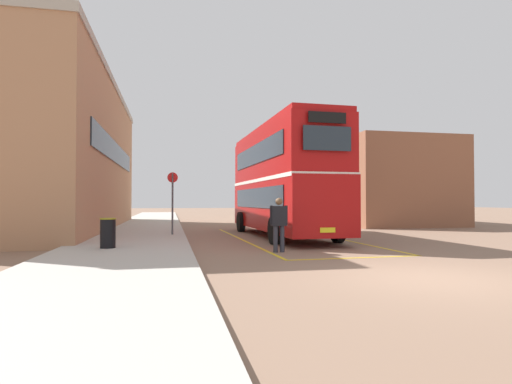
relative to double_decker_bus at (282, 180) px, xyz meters
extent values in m
plane|color=#846651|center=(0.30, 4.31, -2.51)|extent=(135.60, 135.60, 0.00)
cube|color=#B2ADA3|center=(-6.20, 6.71, -2.44)|extent=(4.00, 57.60, 0.14)
cube|color=#AD7A56|center=(-10.54, 6.35, 1.32)|extent=(5.48, 19.77, 7.67)
cube|color=#232D38|center=(-7.77, 6.35, 1.70)|extent=(0.06, 15.02, 1.10)
cube|color=#A89E8E|center=(-10.54, 6.35, 5.33)|extent=(5.60, 19.89, 0.36)
cube|color=brown|center=(9.25, 10.64, 0.24)|extent=(6.91, 14.13, 5.50)
cube|color=#232D38|center=(5.77, 10.64, 0.52)|extent=(0.06, 10.74, 1.10)
cylinder|color=black|center=(-1.31, 3.08, -2.01)|extent=(0.31, 1.01, 1.00)
cylinder|color=black|center=(1.14, 3.15, -2.01)|extent=(0.31, 1.01, 1.00)
cylinder|color=black|center=(-1.14, -3.15, -2.01)|extent=(0.31, 1.01, 1.00)
cylinder|color=black|center=(1.31, -3.08, -2.01)|extent=(0.31, 1.01, 1.00)
cube|color=#A80F0F|center=(0.00, 0.00, -1.11)|extent=(2.65, 10.13, 2.10)
cube|color=#A80F0F|center=(0.00, 0.00, 0.99)|extent=(2.65, 9.92, 2.10)
cube|color=#A80F0F|center=(0.00, 0.00, 2.14)|extent=(2.55, 9.82, 0.20)
cube|color=white|center=(0.00, 0.00, -0.06)|extent=(2.68, 10.03, 0.14)
cube|color=#232D38|center=(-1.20, -0.03, -0.81)|extent=(0.26, 8.25, 0.84)
cube|color=#232D38|center=(-1.20, -0.03, 1.09)|extent=(0.26, 8.25, 0.84)
cube|color=#232D38|center=(1.20, 0.03, -0.81)|extent=(0.26, 8.25, 0.84)
cube|color=#232D38|center=(1.20, 0.03, 1.09)|extent=(0.26, 8.25, 0.84)
cube|color=#232D38|center=(0.14, -5.05, 1.09)|extent=(1.66, 0.09, 0.80)
cube|color=black|center=(0.14, -5.05, 1.77)|extent=(1.30, 0.08, 0.36)
cube|color=#232D38|center=(-0.14, 5.05, -0.71)|extent=(1.90, 0.09, 1.00)
cube|color=yellow|center=(0.14, -5.05, -1.88)|extent=(0.52, 0.04, 0.16)
cylinder|color=black|center=(2.86, 18.07, -2.05)|extent=(0.29, 0.93, 0.92)
cylinder|color=black|center=(5.31, 18.15, -2.05)|extent=(0.29, 0.93, 0.92)
cylinder|color=black|center=(3.02, 12.99, -2.05)|extent=(0.29, 0.93, 0.92)
cylinder|color=black|center=(5.47, 13.06, -2.05)|extent=(0.29, 0.93, 0.92)
cube|color=silver|center=(4.17, 15.57, -0.91)|extent=(2.63, 8.55, 2.60)
cube|color=silver|center=(4.17, 15.57, 0.45)|extent=(2.48, 8.21, 0.12)
cube|color=#232D38|center=(2.96, 15.53, -0.56)|extent=(0.24, 6.78, 0.96)
cube|color=#232D38|center=(5.37, 15.60, -0.56)|extent=(0.24, 6.78, 0.96)
cube|color=#232D38|center=(4.03, 19.82, -0.61)|extent=(1.89, 0.10, 1.10)
cylinder|color=#2D2D38|center=(-1.47, -5.37, -2.11)|extent=(0.14, 0.14, 0.81)
cylinder|color=#2D2D38|center=(-1.68, -5.37, -2.11)|extent=(0.14, 0.14, 0.81)
cube|color=black|center=(-1.57, -5.37, -1.40)|extent=(0.47, 0.22, 0.61)
cylinder|color=black|center=(-1.34, -5.37, -1.37)|extent=(0.09, 0.09, 0.58)
cylinder|color=black|center=(-1.81, -5.38, -1.37)|extent=(0.09, 0.09, 0.58)
sphere|color=brown|center=(-1.57, -5.39, -0.96)|extent=(0.22, 0.22, 0.22)
cylinder|color=black|center=(-6.69, -4.40, -1.94)|extent=(0.45, 0.45, 0.87)
cylinder|color=olive|center=(-6.69, -4.40, -1.48)|extent=(0.48, 0.48, 0.04)
cylinder|color=#4C4C51|center=(-4.74, 0.38, -1.07)|extent=(0.08, 0.08, 2.61)
cylinder|color=red|center=(-4.74, 0.38, 0.06)|extent=(0.44, 0.05, 0.44)
cube|color=gold|center=(-1.98, -1.06, -2.51)|extent=(0.46, 12.06, 0.01)
cube|color=gold|center=(1.98, -0.95, -2.51)|extent=(0.46, 12.06, 0.01)
cube|color=gold|center=(0.17, -7.03, -2.51)|extent=(4.09, 0.24, 0.01)
camera|label=1|loc=(-4.84, -17.69, -0.93)|focal=29.13mm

